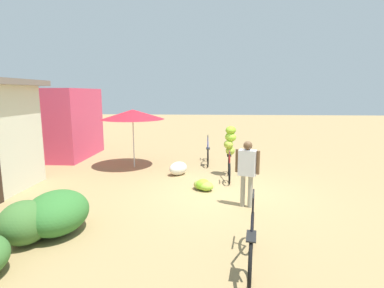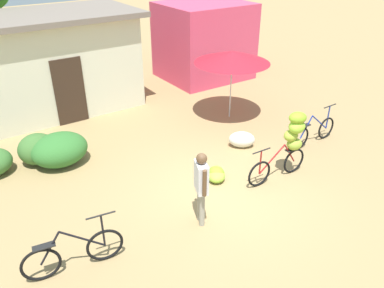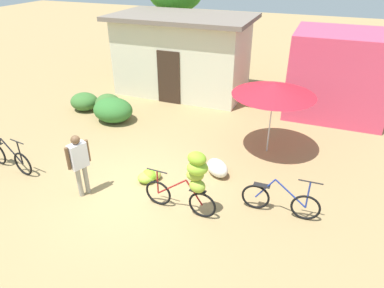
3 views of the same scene
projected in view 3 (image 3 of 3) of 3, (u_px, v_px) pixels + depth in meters
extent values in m
plane|color=#997D50|center=(132.00, 190.00, 8.46)|extent=(60.00, 60.00, 0.00)
cube|color=beige|center=(183.00, 57.00, 13.82)|extent=(4.96, 2.73, 2.90)
cube|color=#72665B|center=(182.00, 17.00, 13.08)|extent=(5.46, 3.23, 0.16)
cube|color=#332319|center=(169.00, 78.00, 12.92)|extent=(0.90, 0.06, 2.00)
cube|color=#D44162|center=(338.00, 74.00, 11.92)|extent=(3.20, 2.80, 2.87)
cylinder|color=brown|center=(176.00, 36.00, 16.54)|extent=(0.27, 0.27, 3.21)
ellipsoid|color=#396A2D|center=(84.00, 102.00, 12.65)|extent=(1.02, 0.92, 0.64)
ellipsoid|color=#3C682E|center=(108.00, 105.00, 12.19)|extent=(0.94, 0.88, 0.78)
ellipsoid|color=#316D2D|center=(113.00, 110.00, 11.74)|extent=(1.38, 1.14, 0.82)
cylinder|color=beige|center=(270.00, 120.00, 9.64)|extent=(0.04, 0.04, 2.03)
cone|color=red|center=(274.00, 89.00, 9.19)|extent=(2.27, 2.27, 0.35)
torus|color=black|center=(23.00, 164.00, 8.90)|extent=(0.66, 0.15, 0.66)
cylinder|color=black|center=(12.00, 151.00, 8.91)|extent=(0.71, 0.15, 0.59)
cylinder|color=black|center=(17.00, 142.00, 8.57)|extent=(0.50, 0.11, 0.03)
cylinder|color=black|center=(20.00, 153.00, 8.73)|extent=(0.04, 0.04, 0.66)
torus|color=black|center=(158.00, 193.00, 7.83)|extent=(0.64, 0.07, 0.64)
torus|color=black|center=(202.00, 205.00, 7.46)|extent=(0.64, 0.07, 0.64)
cylinder|color=maroon|center=(194.00, 193.00, 7.39)|extent=(0.41, 0.05, 0.57)
cylinder|color=maroon|center=(172.00, 187.00, 7.58)|extent=(0.73, 0.06, 0.58)
cylinder|color=black|center=(157.00, 171.00, 7.54)|extent=(0.50, 0.05, 0.03)
cylinder|color=maroon|center=(158.00, 182.00, 7.69)|extent=(0.04, 0.04, 0.60)
cube|color=black|center=(198.00, 191.00, 7.32)|extent=(0.37, 0.15, 0.02)
ellipsoid|color=#91AF37|center=(197.00, 186.00, 7.22)|extent=(0.43, 0.38, 0.29)
ellipsoid|color=#95AC33|center=(195.00, 175.00, 7.19)|extent=(0.42, 0.36, 0.26)
ellipsoid|color=#92C433|center=(198.00, 168.00, 7.00)|extent=(0.51, 0.45, 0.31)
ellipsoid|color=#7EAA25|center=(197.00, 158.00, 6.89)|extent=(0.49, 0.44, 0.26)
torus|color=black|center=(305.00, 208.00, 7.39)|extent=(0.64, 0.06, 0.63)
torus|color=black|center=(255.00, 197.00, 7.71)|extent=(0.64, 0.06, 0.63)
cylinder|color=navy|center=(265.00, 188.00, 7.52)|extent=(0.41, 0.04, 0.58)
cylinder|color=navy|center=(291.00, 194.00, 7.36)|extent=(0.73, 0.05, 0.59)
cylinder|color=black|center=(311.00, 182.00, 7.06)|extent=(0.50, 0.04, 0.03)
cylinder|color=navy|center=(308.00, 195.00, 7.22)|extent=(0.04, 0.04, 0.67)
cube|color=black|center=(262.00, 185.00, 7.51)|extent=(0.36, 0.15, 0.02)
ellipsoid|color=#92C539|center=(147.00, 177.00, 8.71)|extent=(0.62, 0.62, 0.26)
ellipsoid|color=#92A83F|center=(154.00, 175.00, 8.82)|extent=(0.43, 0.39, 0.26)
ellipsoid|color=#7EC626|center=(149.00, 175.00, 8.75)|extent=(0.53, 0.54, 0.31)
ellipsoid|color=silver|center=(217.00, 168.00, 8.93)|extent=(0.82, 0.78, 0.44)
cylinder|color=gray|center=(80.00, 182.00, 8.09)|extent=(0.11, 0.11, 0.77)
cylinder|color=gray|center=(86.00, 179.00, 8.20)|extent=(0.11, 0.11, 0.77)
cube|color=silver|center=(78.00, 156.00, 7.81)|extent=(0.33, 0.45, 0.61)
cylinder|color=brown|center=(68.00, 159.00, 7.63)|extent=(0.08, 0.08, 0.55)
cylinder|color=brown|center=(88.00, 150.00, 7.95)|extent=(0.08, 0.08, 0.55)
sphere|color=brown|center=(75.00, 140.00, 7.61)|extent=(0.21, 0.21, 0.21)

